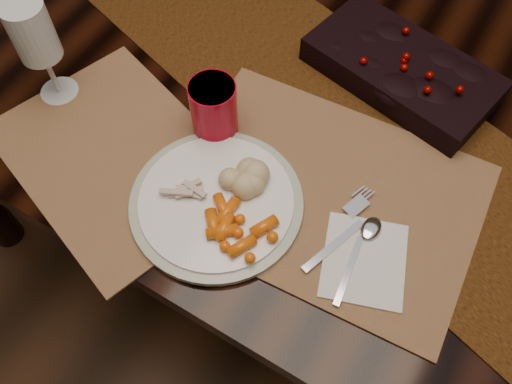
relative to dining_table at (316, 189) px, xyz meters
The scene contains 15 objects.
floor 0.38m from the dining_table, ahead, with size 5.00×5.00×0.00m, color black.
dining_table is the anchor object (origin of this frame).
table_runner 0.38m from the dining_table, 46.13° to the right, with size 1.72×0.35×0.00m, color #543912.
centerpiece 0.43m from the dining_table, 38.42° to the left, with size 0.34×0.18×0.07m, color black, non-canonical shape.
placemat_main 0.44m from the dining_table, 67.92° to the right, with size 0.50×0.37×0.00m, color brown.
placemat_second 0.56m from the dining_table, 127.12° to the right, with size 0.42×0.31×0.00m, color brown.
dinner_plate 0.51m from the dining_table, 98.92° to the right, with size 0.28×0.28×0.02m, color white.
baby_carrots 0.53m from the dining_table, 88.69° to the right, with size 0.10×0.08×0.02m, color #DA5B0C, non-canonical shape.
mashed_potatoes 0.50m from the dining_table, 96.70° to the right, with size 0.08×0.07×0.05m, color #DBBF82, non-canonical shape.
turkey_shreds 0.54m from the dining_table, 105.97° to the right, with size 0.06×0.05×0.01m, color #A69893, non-canonical shape.
napkin 0.52m from the dining_table, 56.28° to the right, with size 0.13×0.15×0.01m, color silver.
fork 0.50m from the dining_table, 62.34° to the right, with size 0.02×0.16×0.00m, color silver, non-canonical shape.
spoon 0.52m from the dining_table, 58.40° to the right, with size 0.03×0.15×0.00m, color silver, non-canonical shape.
red_cup 0.50m from the dining_table, 124.39° to the right, with size 0.08×0.08×0.11m, color #A70017.
wine_glass 0.70m from the dining_table, 147.74° to the right, with size 0.07×0.07×0.20m, color silver, non-canonical shape.
Camera 1 is at (0.22, -0.67, 1.53)m, focal length 38.00 mm.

